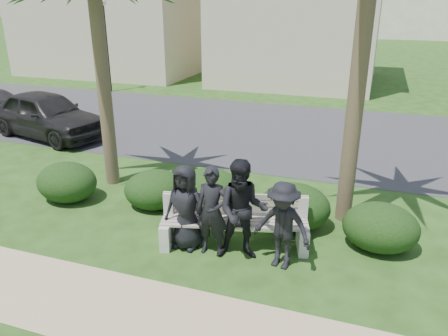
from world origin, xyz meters
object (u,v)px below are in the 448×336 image
Objects in this scene: street_lamp at (105,28)px; man_b at (212,212)px; man_d at (282,226)px; man_c at (243,210)px; park_bench at (235,226)px; man_a at (186,207)px; car_a at (46,114)px.

man_b is (9.75, -11.89, -2.12)m from street_lamp.
man_b is at bearing -168.69° from man_d.
man_d is (0.71, -0.06, -0.13)m from man_c.
man_d is (0.94, -0.36, 0.36)m from park_bench.
man_a is 1.07m from man_c.
man_c reaches higher than man_d.
park_bench is at bearing 46.07° from man_b.
man_c is (1.06, 0.00, 0.11)m from man_a.
car_a is (-7.57, 4.83, -0.08)m from man_b.
man_a is 1.03× the size of man_d.
man_c is at bearing -107.28° from car_a.
man_c is 9.42m from car_a.
street_lamp is 2.69× the size of man_a.
man_b reaches higher than park_bench.
street_lamp is 15.52m from man_b.
man_b is at bearing -50.64° from street_lamp.
man_d is (11.00, -11.90, -2.17)m from street_lamp.
street_lamp reaches higher than man_d.
park_bench is at bearing -106.39° from car_a.
street_lamp reaches higher than car_a.
car_a is at bearing 150.73° from man_a.
park_bench is 1.55× the size of man_c.
car_a is at bearing 134.67° from man_c.
man_a is at bearing 173.11° from man_b.
street_lamp is 16.35m from man_d.
street_lamp is at bearing 116.18° from man_c.
man_a is 0.37× the size of car_a.
man_a is 1.77m from man_d.
man_b is (0.52, -0.05, 0.02)m from man_a.
man_b is 8.98m from car_a.
park_bench is 0.65× the size of car_a.
street_lamp is at bearing 116.02° from park_bench.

